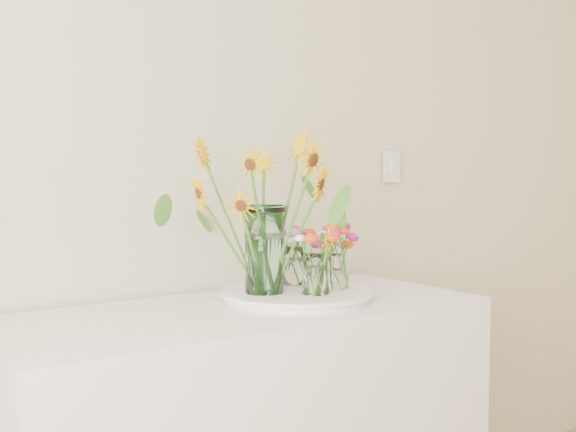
# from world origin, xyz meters

# --- Properties ---
(tray) EXTENTS (0.43, 0.43, 0.02)m
(tray) POSITION_xyz_m (-0.07, 1.93, 0.91)
(tray) COLOR white
(tray) RESTS_ON counter
(mason_jar) EXTENTS (0.12, 0.12, 0.27)m
(mason_jar) POSITION_xyz_m (-0.18, 1.95, 1.06)
(mason_jar) COLOR silver
(mason_jar) RESTS_ON tray
(sunflower_bouquet) EXTENTS (0.68, 0.68, 0.50)m
(sunflower_bouquet) POSITION_xyz_m (-0.18, 1.95, 1.17)
(sunflower_bouquet) COLOR #F0B105
(sunflower_bouquet) RESTS_ON tray
(small_vase_a) EXTENTS (0.08, 0.08, 0.13)m
(small_vase_a) POSITION_xyz_m (-0.07, 1.85, 0.99)
(small_vase_a) COLOR white
(small_vase_a) RESTS_ON tray
(wildflower_posy_a) EXTENTS (0.21, 0.21, 0.22)m
(wildflower_posy_a) POSITION_xyz_m (-0.07, 1.85, 1.03)
(wildflower_posy_a) COLOR #EA4714
(wildflower_posy_a) RESTS_ON tray
(small_vase_b) EXTENTS (0.10, 0.10, 0.11)m
(small_vase_b) POSITION_xyz_m (0.04, 1.89, 0.98)
(small_vase_b) COLOR white
(small_vase_b) RESTS_ON tray
(wildflower_posy_b) EXTENTS (0.19, 0.19, 0.20)m
(wildflower_posy_b) POSITION_xyz_m (0.04, 1.89, 1.03)
(wildflower_posy_b) COLOR #EA4714
(wildflower_posy_b) RESTS_ON tray
(small_vase_c) EXTENTS (0.09, 0.09, 0.12)m
(small_vase_c) POSITION_xyz_m (-0.01, 2.03, 0.99)
(small_vase_c) COLOR white
(small_vase_c) RESTS_ON tray
(wildflower_posy_c) EXTENTS (0.20, 0.20, 0.21)m
(wildflower_posy_c) POSITION_xyz_m (-0.01, 2.03, 1.03)
(wildflower_posy_c) COLOR #EA4714
(wildflower_posy_c) RESTS_ON tray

